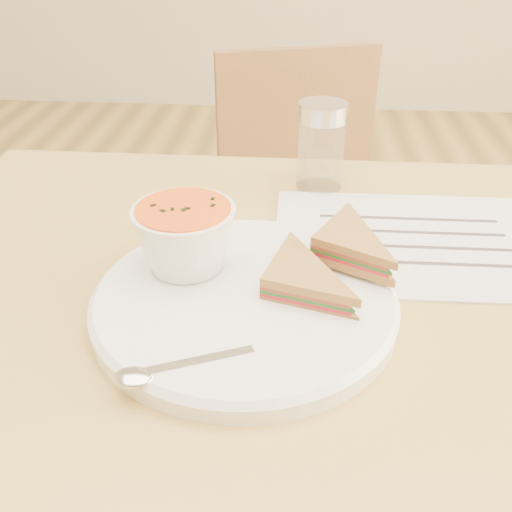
# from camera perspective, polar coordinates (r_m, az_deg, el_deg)

# --- Properties ---
(dining_table) EXTENTS (1.00, 0.70, 0.75)m
(dining_table) POSITION_cam_1_polar(r_m,az_deg,el_deg) (0.88, 4.69, -23.51)
(dining_table) COLOR olive
(dining_table) RESTS_ON floor
(chair_far) EXTENTS (0.46, 0.46, 0.83)m
(chair_far) POSITION_cam_1_polar(r_m,az_deg,el_deg) (1.31, 5.73, 0.39)
(chair_far) COLOR brown
(chair_far) RESTS_ON floor
(plate) EXTENTS (0.33, 0.33, 0.02)m
(plate) POSITION_cam_1_polar(r_m,az_deg,el_deg) (0.57, -1.17, -4.61)
(plate) COLOR white
(plate) RESTS_ON dining_table
(soup_bowl) EXTENTS (0.12, 0.12, 0.07)m
(soup_bowl) POSITION_cam_1_polar(r_m,az_deg,el_deg) (0.59, -7.07, 1.53)
(soup_bowl) COLOR white
(soup_bowl) RESTS_ON plate
(sandwich_half_a) EXTENTS (0.12, 0.12, 0.03)m
(sandwich_half_a) POSITION_cam_1_polar(r_m,az_deg,el_deg) (0.54, 0.36, -3.58)
(sandwich_half_a) COLOR #AD883D
(sandwich_half_a) RESTS_ON plate
(sandwich_half_b) EXTENTS (0.13, 0.13, 0.03)m
(sandwich_half_b) POSITION_cam_1_polar(r_m,az_deg,el_deg) (0.59, 5.42, 0.68)
(sandwich_half_b) COLOR #AD883D
(sandwich_half_b) RESTS_ON plate
(spoon) EXTENTS (0.17, 0.10, 0.01)m
(spoon) POSITION_cam_1_polar(r_m,az_deg,el_deg) (0.48, -6.37, -10.63)
(spoon) COLOR silver
(spoon) RESTS_ON plate
(paper_menu) EXTENTS (0.34, 0.25, 0.00)m
(paper_menu) POSITION_cam_1_polar(r_m,az_deg,el_deg) (0.71, 15.55, 1.51)
(paper_menu) COLOR silver
(paper_menu) RESTS_ON dining_table
(condiment_shaker) EXTENTS (0.07, 0.07, 0.12)m
(condiment_shaker) POSITION_cam_1_polar(r_m,az_deg,el_deg) (0.80, 6.51, 10.85)
(condiment_shaker) COLOR silver
(condiment_shaker) RESTS_ON dining_table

